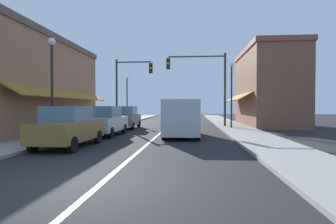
% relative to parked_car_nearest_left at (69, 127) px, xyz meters
% --- Properties ---
extents(ground_plane, '(80.00, 80.00, 0.00)m').
position_rel_parked_car_nearest_left_xyz_m(ground_plane, '(3.21, 12.45, -0.88)').
color(ground_plane, black).
extents(sidewalk_left, '(2.60, 56.00, 0.12)m').
position_rel_parked_car_nearest_left_xyz_m(sidewalk_left, '(-2.29, 12.45, -0.82)').
color(sidewalk_left, gray).
rests_on(sidewalk_left, ground).
extents(sidewalk_right, '(2.60, 56.00, 0.12)m').
position_rel_parked_car_nearest_left_xyz_m(sidewalk_right, '(8.71, 12.45, -0.82)').
color(sidewalk_right, gray).
rests_on(sidewalk_right, ground).
extents(lane_center_stripe, '(0.14, 52.00, 0.01)m').
position_rel_parked_car_nearest_left_xyz_m(lane_center_stripe, '(3.21, 12.45, -0.88)').
color(lane_center_stripe, silver).
rests_on(lane_center_stripe, ground).
extents(storefront_left_block, '(6.57, 14.20, 6.48)m').
position_rel_parked_car_nearest_left_xyz_m(storefront_left_block, '(-6.21, 6.45, 2.37)').
color(storefront_left_block, '#9E6B4C').
rests_on(storefront_left_block, ground).
extents(storefront_right_block, '(5.45, 10.20, 6.93)m').
position_rel_parked_car_nearest_left_xyz_m(storefront_right_block, '(12.08, 14.45, 2.59)').
color(storefront_right_block, brown).
rests_on(storefront_right_block, ground).
extents(parked_car_nearest_left, '(1.84, 4.13, 1.77)m').
position_rel_parked_car_nearest_left_xyz_m(parked_car_nearest_left, '(0.00, 0.00, 0.00)').
color(parked_car_nearest_left, brown).
rests_on(parked_car_nearest_left, ground).
extents(parked_car_second_left, '(1.87, 4.14, 1.77)m').
position_rel_parked_car_nearest_left_xyz_m(parked_car_second_left, '(0.09, 4.71, 0.00)').
color(parked_car_second_left, '#B7BABF').
rests_on(parked_car_second_left, ground).
extents(parked_car_third_left, '(1.84, 4.13, 1.77)m').
position_rel_parked_car_nearest_left_xyz_m(parked_car_third_left, '(0.11, 9.87, 0.00)').
color(parked_car_third_left, '#4C5156').
rests_on(parked_car_third_left, ground).
extents(van_in_lane, '(2.10, 5.23, 2.12)m').
position_rel_parked_car_nearest_left_xyz_m(van_in_lane, '(4.65, 4.66, 0.27)').
color(van_in_lane, '#B2B7BC').
rests_on(van_in_lane, ground).
extents(traffic_signal_mast_arm, '(4.96, 0.50, 6.17)m').
position_rel_parked_car_nearest_left_xyz_m(traffic_signal_mast_arm, '(6.39, 11.86, 3.30)').
color(traffic_signal_mast_arm, '#333333').
rests_on(traffic_signal_mast_arm, ground).
extents(traffic_signal_left_corner, '(3.42, 0.50, 6.02)m').
position_rel_parked_car_nearest_left_xyz_m(traffic_signal_left_corner, '(-0.51, 13.36, 3.10)').
color(traffic_signal_left_corner, '#333333').
rests_on(traffic_signal_left_corner, ground).
extents(street_lamp_left_near, '(0.36, 0.36, 5.15)m').
position_rel_parked_car_nearest_left_xyz_m(street_lamp_left_near, '(-1.65, 1.78, 2.56)').
color(street_lamp_left_near, black).
rests_on(street_lamp_left_near, ground).
extents(street_lamp_right_mid, '(0.36, 0.36, 5.12)m').
position_rel_parked_car_nearest_left_xyz_m(street_lamp_right_mid, '(8.30, 10.18, 2.54)').
color(street_lamp_right_mid, black).
rests_on(street_lamp_right_mid, ground).
extents(street_lamp_left_far, '(0.36, 0.36, 5.03)m').
position_rel_parked_car_nearest_left_xyz_m(street_lamp_left_far, '(-1.68, 17.89, 2.49)').
color(street_lamp_left_far, black).
rests_on(street_lamp_left_far, ground).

